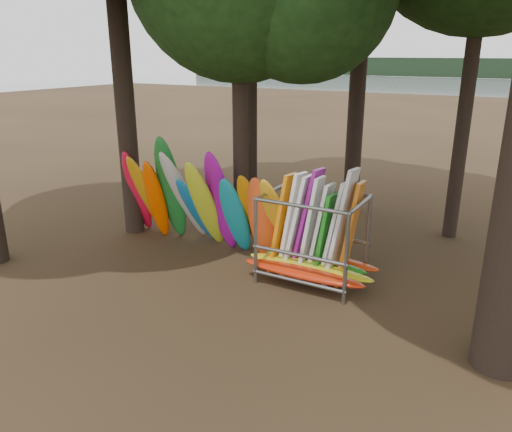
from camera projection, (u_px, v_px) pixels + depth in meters
The scene contains 4 objects.
ground at pixel (250, 296), 11.46m from camera, with size 120.00×120.00×0.00m, color #47331E.
lake at pixel (495, 97), 61.07m from camera, with size 160.00×160.00×0.00m, color gray.
kayak_row at pixel (200, 204), 13.87m from camera, with size 5.57×2.12×3.30m.
storage_rack at pixel (312, 242), 11.95m from camera, with size 3.25×1.56×2.90m.
Camera 1 is at (5.18, -8.91, 5.36)m, focal length 35.00 mm.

